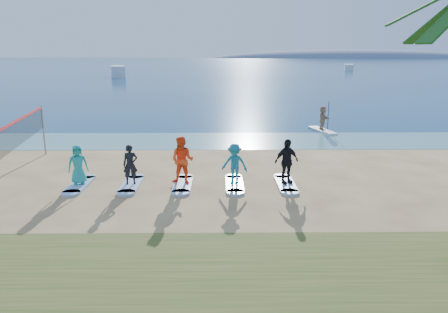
{
  "coord_description": "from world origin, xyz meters",
  "views": [
    {
      "loc": [
        -0.95,
        -14.97,
        5.24
      ],
      "look_at": [
        -0.76,
        2.0,
        1.1
      ],
      "focal_mm": 35.0,
      "sensor_mm": 36.0,
      "label": 1
    }
  ],
  "objects_px": {
    "surfboard_0": "(80,185)",
    "surfboard_2": "(183,184)",
    "student_2": "(182,160)",
    "paddleboarder": "(323,118)",
    "student_0": "(78,165)",
    "paddleboard": "(322,130)",
    "boat_offshore_a": "(118,77)",
    "surfboard_1": "(131,184)",
    "volleyball_net": "(17,134)",
    "student_1": "(130,164)",
    "surfboard_3": "(234,184)",
    "boat_offshore_b": "(348,70)",
    "student_3": "(235,164)",
    "surfboard_4": "(286,184)",
    "student_4": "(287,161)"
  },
  "relations": [
    {
      "from": "boat_offshore_b",
      "to": "student_4",
      "type": "bearing_deg",
      "value": -94.01
    },
    {
      "from": "paddleboard",
      "to": "boat_offshore_b",
      "type": "distance_m",
      "value": 96.82
    },
    {
      "from": "boat_offshore_a",
      "to": "surfboard_1",
      "type": "bearing_deg",
      "value": -91.29
    },
    {
      "from": "boat_offshore_a",
      "to": "surfboard_2",
      "type": "distance_m",
      "value": 76.59
    },
    {
      "from": "student_1",
      "to": "surfboard_2",
      "type": "distance_m",
      "value": 2.21
    },
    {
      "from": "student_1",
      "to": "student_4",
      "type": "xyz_separation_m",
      "value": [
        6.16,
        0.0,
        0.11
      ]
    },
    {
      "from": "boat_offshore_b",
      "to": "student_3",
      "type": "height_order",
      "value": "student_3"
    },
    {
      "from": "volleyball_net",
      "to": "surfboard_3",
      "type": "xyz_separation_m",
      "value": [
        8.89,
        -1.04,
        -1.86
      ]
    },
    {
      "from": "paddleboarder",
      "to": "surfboard_2",
      "type": "bearing_deg",
      "value": 139.59
    },
    {
      "from": "boat_offshore_b",
      "to": "boat_offshore_a",
      "type": "bearing_deg",
      "value": -138.26
    },
    {
      "from": "student_4",
      "to": "boat_offshore_b",
      "type": "bearing_deg",
      "value": 48.7
    },
    {
      "from": "volleyball_net",
      "to": "surfboard_2",
      "type": "xyz_separation_m",
      "value": [
        6.84,
        -1.04,
        -1.86
      ]
    },
    {
      "from": "boat_offshore_a",
      "to": "boat_offshore_b",
      "type": "distance_m",
      "value": 63.67
    },
    {
      "from": "paddleboarder",
      "to": "surfboard_1",
      "type": "relative_size",
      "value": 0.7
    },
    {
      "from": "volleyball_net",
      "to": "student_1",
      "type": "relative_size",
      "value": 5.74
    },
    {
      "from": "boat_offshore_a",
      "to": "surfboard_2",
      "type": "relative_size",
      "value": 3.41
    },
    {
      "from": "surfboard_1",
      "to": "student_3",
      "type": "bearing_deg",
      "value": 0.0
    },
    {
      "from": "boat_offshore_b",
      "to": "student_4",
      "type": "distance_m",
      "value": 109.38
    },
    {
      "from": "student_3",
      "to": "boat_offshore_a",
      "type": "bearing_deg",
      "value": 122.01
    },
    {
      "from": "student_1",
      "to": "paddleboard",
      "type": "bearing_deg",
      "value": 34.63
    },
    {
      "from": "paddleboarder",
      "to": "student_0",
      "type": "distance_m",
      "value": 17.15
    },
    {
      "from": "paddleboarder",
      "to": "surfboard_3",
      "type": "xyz_separation_m",
      "value": [
        -6.24,
        -11.84,
        -0.85
      ]
    },
    {
      "from": "surfboard_2",
      "to": "surfboard_4",
      "type": "relative_size",
      "value": 1.0
    },
    {
      "from": "boat_offshore_a",
      "to": "student_0",
      "type": "xyz_separation_m",
      "value": [
        15.08,
        -74.15,
        0.87
      ]
    },
    {
      "from": "surfboard_4",
      "to": "student_4",
      "type": "xyz_separation_m",
      "value": [
        0.0,
        0.0,
        0.94
      ]
    },
    {
      "from": "student_0",
      "to": "surfboard_4",
      "type": "distance_m",
      "value": 8.25
    },
    {
      "from": "surfboard_2",
      "to": "student_2",
      "type": "distance_m",
      "value": 0.99
    },
    {
      "from": "paddleboarder",
      "to": "surfboard_0",
      "type": "xyz_separation_m",
      "value": [
        -12.4,
        -11.84,
        -0.85
      ]
    },
    {
      "from": "surfboard_2",
      "to": "student_4",
      "type": "distance_m",
      "value": 4.21
    },
    {
      "from": "paddleboard",
      "to": "student_0",
      "type": "xyz_separation_m",
      "value": [
        -12.4,
        -11.84,
        0.81
      ]
    },
    {
      "from": "volleyball_net",
      "to": "student_1",
      "type": "height_order",
      "value": "volleyball_net"
    },
    {
      "from": "surfboard_0",
      "to": "student_2",
      "type": "distance_m",
      "value": 4.22
    },
    {
      "from": "paddleboarder",
      "to": "surfboard_1",
      "type": "bearing_deg",
      "value": 133.45
    },
    {
      "from": "surfboard_2",
      "to": "student_1",
      "type": "bearing_deg",
      "value": 180.0
    },
    {
      "from": "paddleboard",
      "to": "boat_offshore_b",
      "type": "bearing_deg",
      "value": 59.37
    },
    {
      "from": "surfboard_1",
      "to": "student_3",
      "type": "height_order",
      "value": "student_3"
    },
    {
      "from": "surfboard_0",
      "to": "surfboard_2",
      "type": "bearing_deg",
      "value": 0.0
    },
    {
      "from": "paddleboard",
      "to": "surfboard_2",
      "type": "xyz_separation_m",
      "value": [
        -8.3,
        -11.84,
        -0.01
      ]
    },
    {
      "from": "volleyball_net",
      "to": "boat_offshore_b",
      "type": "relative_size",
      "value": 1.62
    },
    {
      "from": "volleyball_net",
      "to": "boat_offshore_b",
      "type": "distance_m",
      "value": 112.19
    },
    {
      "from": "surfboard_1",
      "to": "student_2",
      "type": "distance_m",
      "value": 2.28
    },
    {
      "from": "surfboard_0",
      "to": "surfboard_3",
      "type": "distance_m",
      "value": 6.16
    },
    {
      "from": "surfboard_0",
      "to": "surfboard_3",
      "type": "bearing_deg",
      "value": 0.0
    },
    {
      "from": "paddleboard",
      "to": "surfboard_3",
      "type": "height_order",
      "value": "paddleboard"
    },
    {
      "from": "boat_offshore_a",
      "to": "student_1",
      "type": "bearing_deg",
      "value": -91.29
    },
    {
      "from": "student_0",
      "to": "surfboard_2",
      "type": "relative_size",
      "value": 0.71
    },
    {
      "from": "student_1",
      "to": "surfboard_2",
      "type": "relative_size",
      "value": 0.71
    },
    {
      "from": "paddleboarder",
      "to": "surfboard_1",
      "type": "xyz_separation_m",
      "value": [
        -10.35,
        -11.84,
        -0.85
      ]
    },
    {
      "from": "boat_offshore_a",
      "to": "student_0",
      "type": "relative_size",
      "value": 4.79
    },
    {
      "from": "paddleboard",
      "to": "surfboard_2",
      "type": "height_order",
      "value": "paddleboard"
    }
  ]
}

